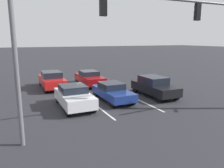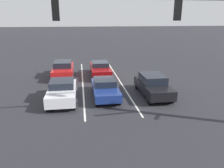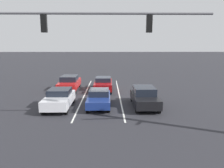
# 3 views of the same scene
# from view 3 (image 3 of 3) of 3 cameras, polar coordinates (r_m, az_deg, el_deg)

# --- Properties ---
(ground_plane) EXTENTS (240.00, 240.00, 0.00)m
(ground_plane) POSITION_cam_3_polar(r_m,az_deg,el_deg) (24.37, -2.49, -1.52)
(ground_plane) COLOR #28282D
(lane_stripe_left_divider) EXTENTS (0.12, 16.42, 0.01)m
(lane_stripe_left_divider) POSITION_cam_3_polar(r_m,az_deg,el_deg) (22.22, 1.87, -2.67)
(lane_stripe_left_divider) COLOR silver
(lane_stripe_left_divider) RESTS_ON ground_plane
(lane_stripe_center_divider) EXTENTS (0.12, 16.42, 0.01)m
(lane_stripe_center_divider) POSITION_cam_3_polar(r_m,az_deg,el_deg) (22.33, -7.11, -2.69)
(lane_stripe_center_divider) COLOR silver
(lane_stripe_center_divider) RESTS_ON ground_plane
(car_black_leftlane_front) EXTENTS (1.88, 4.57, 1.61)m
(car_black_leftlane_front) POSITION_cam_3_polar(r_m,az_deg,el_deg) (17.92, 8.45, -3.30)
(car_black_leftlane_front) COLOR black
(car_black_leftlane_front) RESTS_ON ground_plane
(car_white_rightlane_front) EXTENTS (1.92, 4.31, 1.51)m
(car_white_rightlane_front) POSITION_cam_3_polar(r_m,az_deg,el_deg) (17.86, -13.59, -3.68)
(car_white_rightlane_front) COLOR silver
(car_white_rightlane_front) RESTS_ON ground_plane
(car_navy_midlane_front) EXTENTS (1.81, 4.46, 1.35)m
(car_navy_midlane_front) POSITION_cam_3_polar(r_m,az_deg,el_deg) (17.92, -3.41, -3.61)
(car_navy_midlane_front) COLOR navy
(car_navy_midlane_front) RESTS_ON ground_plane
(car_maroon_midlane_second) EXTENTS (1.86, 4.78, 1.47)m
(car_maroon_midlane_second) POSITION_cam_3_polar(r_m,az_deg,el_deg) (23.86, -2.31, 0.09)
(car_maroon_midlane_second) COLOR maroon
(car_maroon_midlane_second) RESTS_ON ground_plane
(car_red_rightlane_second) EXTENTS (1.93, 4.75, 1.62)m
(car_red_rightlane_second) POSITION_cam_3_polar(r_m,az_deg,el_deg) (24.38, -11.05, 0.29)
(car_red_rightlane_second) COLOR red
(car_red_rightlane_second) RESTS_ON ground_plane
(traffic_signal_gantry) EXTENTS (13.29, 0.37, 7.10)m
(traffic_signal_gantry) POSITION_cam_3_polar(r_m,az_deg,el_deg) (12.87, -16.44, 11.25)
(traffic_signal_gantry) COLOR slate
(traffic_signal_gantry) RESTS_ON ground_plane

